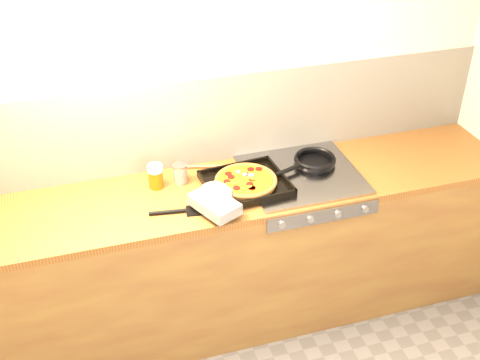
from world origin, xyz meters
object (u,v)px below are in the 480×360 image
object	(u,v)px
tomato_can	(180,174)
frying_pan	(314,161)
pizza_on_tray	(237,187)
juice_glass	(156,176)

from	to	relation	value
tomato_can	frying_pan	bearing A→B (deg)	-4.40
frying_pan	tomato_can	bearing A→B (deg)	175.60
pizza_on_tray	frying_pan	bearing A→B (deg)	15.63
frying_pan	pizza_on_tray	bearing A→B (deg)	-164.37
frying_pan	tomato_can	xyz separation A→B (m)	(-0.73, 0.06, 0.02)
pizza_on_tray	tomato_can	size ratio (longest dim) A/B	5.14
tomato_can	juice_glass	xyz separation A→B (m)	(-0.13, -0.01, 0.01)
pizza_on_tray	tomato_can	xyz separation A→B (m)	(-0.25, 0.19, 0.01)
frying_pan	juice_glass	distance (m)	0.86
frying_pan	juice_glass	world-z (taller)	juice_glass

